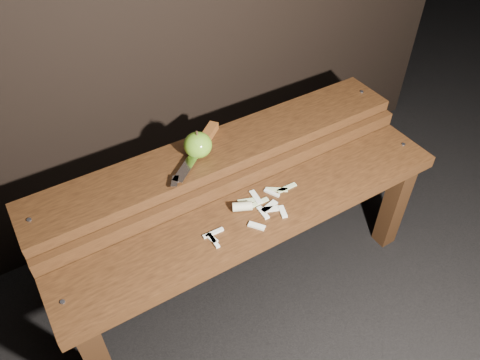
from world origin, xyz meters
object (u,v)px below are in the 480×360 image
bench_front_tier (262,229)px  knife (202,143)px  apple (198,145)px  bench_rear_tier (222,168)px

bench_front_tier → knife: bearing=100.4°
apple → bench_rear_tier: bearing=-3.3°
apple → bench_front_tier: bearing=-72.1°
bench_front_tier → knife: 0.31m
bench_front_tier → apple: (-0.07, 0.23, 0.18)m
knife → apple: bearing=-134.4°
bench_front_tier → apple: apple is taller
bench_rear_tier → knife: knife is taller
apple → knife: apple is taller
apple → knife: (0.03, 0.03, -0.03)m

